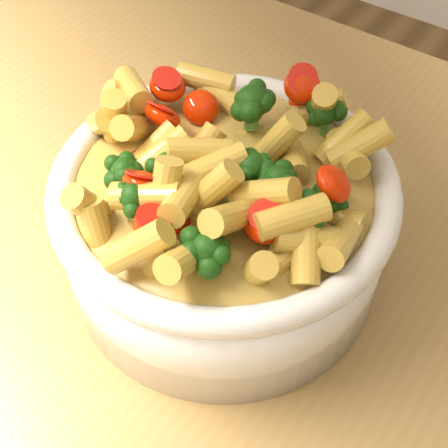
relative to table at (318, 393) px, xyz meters
The scene contains 3 objects.
table is the anchor object (origin of this frame).
serving_bowl 0.19m from the table, behind, with size 0.26×0.26×0.11m.
pasta_salad 0.25m from the table, behind, with size 0.20×0.20×0.05m.
Camera 1 is at (0.08, -0.26, 1.32)m, focal length 50.00 mm.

